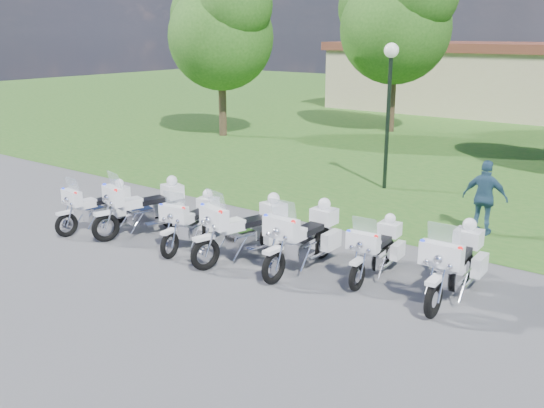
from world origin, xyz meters
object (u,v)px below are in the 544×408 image
Objects in this scene: motorcycle_4 at (304,237)px; bystander_c at (485,198)px; motorcycle_0 at (98,206)px; motorcycle_6 at (454,263)px; motorcycle_1 at (145,206)px; motorcycle_2 at (192,221)px; motorcycle_3 at (246,228)px; motorcycle_5 at (376,248)px; lamp_post at (390,81)px.

bystander_c is at bearing -116.45° from motorcycle_4.
motorcycle_0 is 8.70m from motorcycle_6.
motorcycle_4 is (4.35, 0.46, 0.00)m from motorcycle_1.
motorcycle_3 reaches higher than motorcycle_2.
motorcycle_6 is (4.31, 0.81, -0.01)m from motorcycle_3.
motorcycle_2 is 1.03× the size of motorcycle_5.
bystander_c is at bearing -33.27° from lamp_post.
motorcycle_3 is (1.50, 0.09, 0.09)m from motorcycle_2.
motorcycle_3 reaches higher than motorcycle_0.
motorcycle_3 is 1.00× the size of motorcycle_6.
motorcycle_5 is 4.00m from bystander_c.
motorcycle_1 is 7.42m from motorcycle_6.
motorcycle_4 reaches higher than motorcycle_5.
motorcycle_6 is (5.81, 0.90, 0.08)m from motorcycle_2.
motorcycle_1 is 1.11× the size of motorcycle_2.
motorcycle_5 is (4.19, 0.95, -0.02)m from motorcycle_2.
motorcycle_5 is 0.86× the size of motorcycle_6.
bystander_c is (3.52, 4.76, 0.22)m from motorcycle_3.
lamp_post is (-0.44, 7.36, 2.64)m from motorcycle_3.
motorcycle_6 is (7.36, 0.95, -0.00)m from motorcycle_1.
motorcycle_5 is 1.14× the size of bystander_c.
motorcycle_3 reaches higher than motorcycle_5.
motorcycle_5 is at bearing -162.41° from motorcycle_0.
bystander_c is (2.23, 4.44, 0.22)m from motorcycle_4.
motorcycle_1 reaches higher than motorcycle_0.
motorcycle_5 is at bearing -177.84° from motorcycle_2.
motorcycle_5 is at bearing 75.20° from bystander_c.
motorcycle_2 is 5.88m from motorcycle_6.
motorcycle_6 reaches higher than motorcycle_5.
lamp_post is at bearing -109.98° from motorcycle_0.
motorcycle_3 is 1.33× the size of bystander_c.
motorcycle_3 is 0.99× the size of motorcycle_4.
motorcycle_4 is 7.72m from lamp_post.
motorcycle_5 is at bearing -147.97° from motorcycle_3.
motorcycle_6 is at bearing -170.55° from motorcycle_4.
motorcycle_2 is at bearing -98.09° from lamp_post.
motorcycle_0 is 0.47× the size of lamp_post.
motorcycle_5 is (1.39, 0.54, -0.10)m from motorcycle_4.
lamp_post reaches higher than bystander_c.
bystander_c reaches higher than motorcycle_4.
motorcycle_1 is at bearing 16.93° from motorcycle_3.
motorcycle_3 is at bearing -86.57° from lamp_post.
motorcycle_3 reaches higher than motorcycle_4.
motorcycle_1 is 1.14× the size of motorcycle_5.
motorcycle_6 is (8.59, 1.41, 0.09)m from motorcycle_0.
motorcycle_3 is at bearing 13.58° from motorcycle_5.
motorcycle_6 reaches higher than motorcycle_0.
motorcycle_0 is 0.88× the size of motorcycle_1.
motorcycle_1 is 5.83m from motorcycle_5.
motorcycle_0 is at bearing -0.40° from motorcycle_2.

